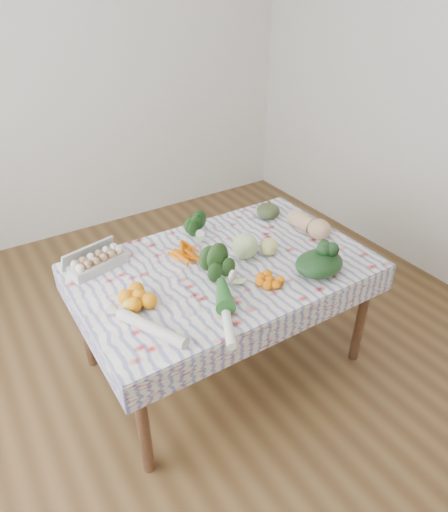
% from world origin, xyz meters
% --- Properties ---
extents(ground, '(4.50, 4.50, 0.00)m').
position_xyz_m(ground, '(0.00, 0.00, 0.00)').
color(ground, brown).
rests_on(ground, ground).
extents(wall_back, '(4.00, 0.04, 2.80)m').
position_xyz_m(wall_back, '(0.00, 2.25, 1.40)').
color(wall_back, white).
rests_on(wall_back, ground).
extents(dining_table, '(1.60, 1.00, 0.75)m').
position_xyz_m(dining_table, '(0.00, 0.00, 0.68)').
color(dining_table, brown).
rests_on(dining_table, ground).
extents(tablecloth, '(1.66, 1.06, 0.01)m').
position_xyz_m(tablecloth, '(0.00, 0.00, 0.76)').
color(tablecloth, white).
rests_on(tablecloth, dining_table).
extents(egg_carton, '(0.35, 0.20, 0.09)m').
position_xyz_m(egg_carton, '(-0.62, 0.34, 0.81)').
color(egg_carton, '#B3B2AD').
rests_on(egg_carton, tablecloth).
extents(carrot_bunch, '(0.25, 0.23, 0.04)m').
position_xyz_m(carrot_bunch, '(-0.14, 0.13, 0.78)').
color(carrot_bunch, '#EA6201').
rests_on(carrot_bunch, tablecloth).
extents(kale_bunch, '(0.18, 0.17, 0.13)m').
position_xyz_m(kale_bunch, '(0.04, 0.36, 0.83)').
color(kale_bunch, '#173812').
rests_on(kale_bunch, tablecloth).
extents(kabocha_squash, '(0.19, 0.19, 0.10)m').
position_xyz_m(kabocha_squash, '(0.56, 0.32, 0.81)').
color(kabocha_squash, '#3A4825').
rests_on(kabocha_squash, tablecloth).
extents(cabbage, '(0.18, 0.18, 0.15)m').
position_xyz_m(cabbage, '(0.15, 0.00, 0.84)').
color(cabbage, '#B9D588').
rests_on(cabbage, tablecloth).
extents(butternut_squash, '(0.16, 0.31, 0.14)m').
position_xyz_m(butternut_squash, '(0.66, 0.02, 0.83)').
color(butternut_squash, tan).
rests_on(butternut_squash, tablecloth).
extents(orange_cluster, '(0.29, 0.29, 0.09)m').
position_xyz_m(orange_cluster, '(-0.55, -0.07, 0.81)').
color(orange_cluster, orange).
rests_on(orange_cluster, tablecloth).
extents(broccoli, '(0.24, 0.24, 0.13)m').
position_xyz_m(broccoli, '(-0.09, -0.13, 0.82)').
color(broccoli, '#234419').
rests_on(broccoli, tablecloth).
extents(mandarin_cluster, '(0.22, 0.22, 0.06)m').
position_xyz_m(mandarin_cluster, '(0.11, -0.29, 0.79)').
color(mandarin_cluster, orange).
rests_on(mandarin_cluster, tablecloth).
extents(grapefruit, '(0.14, 0.14, 0.11)m').
position_xyz_m(grapefruit, '(0.28, -0.05, 0.82)').
color(grapefruit, '#E3E37E').
rests_on(grapefruit, tablecloth).
extents(spinach_bag, '(0.32, 0.28, 0.13)m').
position_xyz_m(spinach_bag, '(0.40, -0.35, 0.82)').
color(spinach_bag, black).
rests_on(spinach_bag, tablecloth).
extents(daikon, '(0.23, 0.40, 0.06)m').
position_xyz_m(daikon, '(-0.59, -0.30, 0.79)').
color(daikon, beige).
rests_on(daikon, tablecloth).
extents(leek, '(0.24, 0.42, 0.05)m').
position_xyz_m(leek, '(-0.24, -0.40, 0.79)').
color(leek, white).
rests_on(leek, tablecloth).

